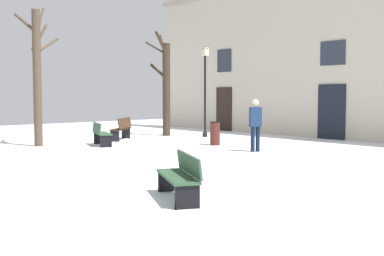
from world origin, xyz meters
TOP-DOWN VIEW (x-y plane):
  - ground_plane at (0.00, 0.00)m, footprint 35.95×35.95m
  - building_facade at (0.00, 9.82)m, footprint 22.47×0.60m
  - tree_left_of_center at (-5.42, -0.91)m, footprint 1.47×1.57m
  - tree_near_facade at (-5.82, 5.42)m, footprint 1.67×1.40m
  - streetlamp at (-4.13, 6.34)m, footprint 0.30×0.30m
  - litter_bin at (-1.28, 4.21)m, footprint 0.40×0.40m
  - bench_back_to_back_right at (5.06, -2.80)m, footprint 1.68×1.18m
  - bench_near_center_tree at (-4.00, 0.90)m, footprint 1.59×0.97m
  - bench_near_lamp at (-5.35, 2.70)m, footprint 1.36×1.54m
  - person_strolling at (1.10, 3.77)m, footprint 0.37×0.44m

SIDE VIEW (x-z plane):
  - ground_plane at x=0.00m, z-range 0.00..0.00m
  - bench_back_to_back_right at x=5.06m, z-range 0.01..0.84m
  - bench_near_center_tree at x=-4.00m, z-range 0.01..0.87m
  - litter_bin at x=-1.28m, z-range 0.00..0.89m
  - bench_near_lamp at x=-5.35m, z-range 0.01..0.96m
  - person_strolling at x=1.10m, z-range 0.10..1.86m
  - tree_near_facade at x=-5.82m, z-range -0.06..4.70m
  - streetlamp at x=-4.13m, z-range 0.44..4.51m
  - tree_left_of_center at x=-5.42m, z-range 0.14..5.35m
  - building_facade at x=0.00m, z-range 0.06..7.51m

